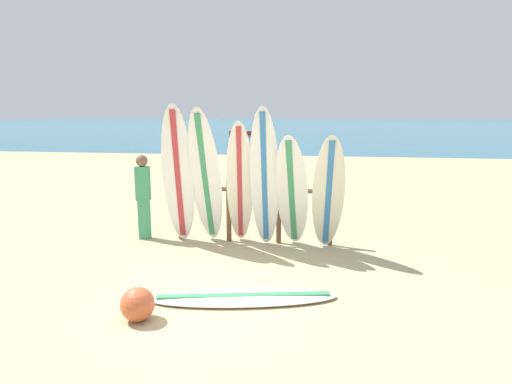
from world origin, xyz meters
TOP-DOWN VIEW (x-y plane):
  - ground_plane at (0.00, 0.00)m, footprint 120.00×120.00m
  - ocean_water at (0.00, 58.00)m, footprint 120.00×80.00m
  - surfboard_rack at (0.25, 2.86)m, footprint 2.82×0.09m
  - surfboard_leaning_far_left at (-1.03, 2.56)m, footprint 0.60×0.65m
  - surfboard_leaning_left at (-0.55, 2.58)m, footprint 0.59×0.87m
  - surfboard_leaning_center_left at (0.05, 2.59)m, footprint 0.59×0.97m
  - surfboard_leaning_center at (0.50, 2.48)m, footprint 0.51×0.76m
  - surfboard_leaning_center_right at (0.95, 2.53)m, footprint 0.63×0.96m
  - surfboard_leaning_right at (1.56, 2.42)m, footprint 0.59×0.87m
  - surfboard_lying_on_sand at (0.51, 0.36)m, footprint 2.43×1.04m
  - beachgoer_standing at (-1.78, 2.79)m, footprint 0.27×0.21m
  - small_boat_offshore at (-5.93, 35.48)m, footprint 2.20×1.79m
  - beach_ball at (-0.59, -0.36)m, footprint 0.39×0.39m

SIDE VIEW (x-z plane):
  - ground_plane at x=0.00m, z-range 0.00..0.00m
  - ocean_water at x=0.00m, z-range 0.00..0.01m
  - surfboard_lying_on_sand at x=0.51m, z-range -0.01..0.08m
  - beach_ball at x=-0.59m, z-range 0.00..0.39m
  - small_boat_offshore at x=-5.93m, z-range -0.10..0.61m
  - surfboard_rack at x=0.25m, z-range 0.14..1.25m
  - beachgoer_standing at x=-1.78m, z-range 0.08..1.64m
  - surfboard_leaning_center_right at x=0.95m, z-range 0.00..1.99m
  - surfboard_leaning_right at x=1.56m, z-range 0.00..2.00m
  - surfboard_leaning_center_left at x=0.05m, z-range 0.00..2.21m
  - surfboard_leaning_left at x=-0.55m, z-range 0.00..2.42m
  - surfboard_leaning_center at x=0.50m, z-range 0.00..2.44m
  - surfboard_leaning_far_left at x=-1.03m, z-range 0.00..2.48m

